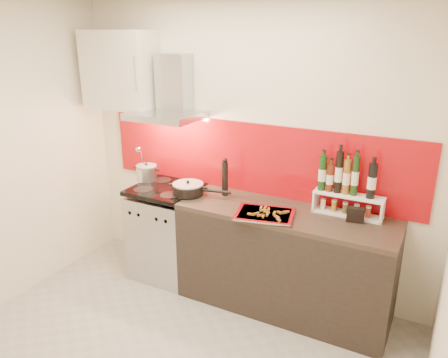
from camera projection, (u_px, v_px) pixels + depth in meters
The scene contains 13 objects.
back_wall at pixel (248, 149), 3.91m from camera, with size 3.40×0.02×2.60m, color silver.
backsplash at pixel (252, 158), 3.90m from camera, with size 3.00×0.02×0.64m, color #A10810.
range_stove at pixel (168, 232), 4.25m from camera, with size 0.60×0.60×0.91m.
counter at pixel (284, 260), 3.72m from camera, with size 1.80×0.60×0.90m.
range_hood at pixel (171, 96), 3.94m from camera, with size 0.62×0.50×0.61m.
upper_cabinet at pixel (121, 70), 4.10m from camera, with size 0.70×0.35×0.72m, color beige.
stock_pot at pixel (147, 173), 4.27m from camera, with size 0.20×0.20×0.17m.
saute_pan at pixel (189, 189), 3.92m from camera, with size 0.53×0.28×0.13m.
utensil_jar at pixel (142, 172), 4.20m from camera, with size 0.08×0.12×0.38m.
pepper_mill at pixel (225, 177), 3.87m from camera, with size 0.05×0.05×0.35m.
step_shelf at pixel (346, 188), 3.45m from camera, with size 0.55×0.15×0.52m.
caddy_box at pixel (355, 215), 3.37m from camera, with size 0.13×0.06×0.11m, color black.
baking_tray at pixel (265, 214), 3.49m from camera, with size 0.53×0.45×0.03m.
Camera 1 is at (1.59, -2.04, 2.33)m, focal length 35.00 mm.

